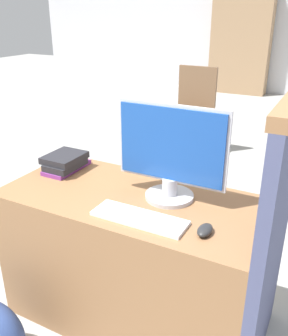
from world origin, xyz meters
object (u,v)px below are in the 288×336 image
object	(u,v)px
book_stack	(65,162)
far_chair	(193,108)
monitor	(171,153)
keyboard	(139,218)
mouse	(205,230)

from	to	relation	value
book_stack	far_chair	xyz separation A→B (m)	(-0.15, 2.41, -0.24)
monitor	keyboard	world-z (taller)	monitor
monitor	keyboard	distance (m)	0.33
mouse	far_chair	size ratio (longest dim) A/B	0.10
mouse	far_chair	xyz separation A→B (m)	(-1.06, 2.66, -0.21)
mouse	book_stack	xyz separation A→B (m)	(-0.90, 0.25, 0.03)
monitor	mouse	distance (m)	0.40
keyboard	mouse	size ratio (longest dim) A/B	4.14
keyboard	book_stack	xyz separation A→B (m)	(-0.62, 0.28, 0.04)
monitor	far_chair	bearing A→B (deg)	108.23
monitor	mouse	bearing A→B (deg)	-40.89
monitor	keyboard	bearing A→B (deg)	-97.29
book_stack	mouse	bearing A→B (deg)	-15.62
monitor	far_chair	xyz separation A→B (m)	(-0.80, 2.44, -0.42)
mouse	far_chair	distance (m)	2.87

